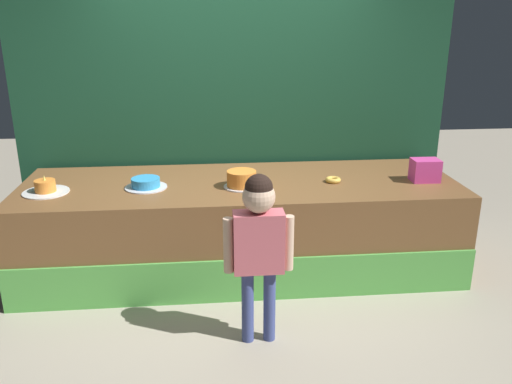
# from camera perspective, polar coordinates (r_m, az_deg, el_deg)

# --- Properties ---
(ground_plane) EXTENTS (12.00, 12.00, 0.00)m
(ground_plane) POSITION_cam_1_polar(r_m,az_deg,el_deg) (4.14, -1.04, -11.69)
(ground_plane) COLOR #ADA38E
(stage_platform) EXTENTS (3.61, 1.18, 0.78)m
(stage_platform) POSITION_cam_1_polar(r_m,az_deg,el_deg) (4.49, -1.66, -3.68)
(stage_platform) COLOR brown
(stage_platform) RESTS_ON ground_plane
(curtain_backdrop) EXTENTS (3.96, 0.08, 2.70)m
(curtain_backdrop) POSITION_cam_1_polar(r_m,az_deg,el_deg) (4.89, -2.33, 9.88)
(curtain_backdrop) COLOR #19472D
(curtain_backdrop) RESTS_ON ground_plane
(child_figure) EXTENTS (0.45, 0.21, 1.18)m
(child_figure) POSITION_cam_1_polar(r_m,az_deg,el_deg) (3.34, 0.30, -4.90)
(child_figure) COLOR #3F4C8C
(child_figure) RESTS_ON ground_plane
(pink_box) EXTENTS (0.23, 0.17, 0.19)m
(pink_box) POSITION_cam_1_polar(r_m,az_deg,el_deg) (4.57, 17.94, 2.27)
(pink_box) COLOR #E0419A
(pink_box) RESTS_ON stage_platform
(donut) EXTENTS (0.13, 0.13, 0.04)m
(donut) POSITION_cam_1_polar(r_m,az_deg,el_deg) (4.39, 8.40, 1.32)
(donut) COLOR #F2BF4C
(donut) RESTS_ON stage_platform
(cake_left) EXTENTS (0.35, 0.35, 0.14)m
(cake_left) POSITION_cam_1_polar(r_m,az_deg,el_deg) (4.39, -21.96, 0.41)
(cake_left) COLOR white
(cake_left) RESTS_ON stage_platform
(cake_center) EXTENTS (0.34, 0.34, 0.08)m
(cake_center) POSITION_cam_1_polar(r_m,az_deg,el_deg) (4.28, -11.92, 0.91)
(cake_center) COLOR silver
(cake_center) RESTS_ON stage_platform
(cake_right) EXTENTS (0.29, 0.29, 0.14)m
(cake_right) POSITION_cam_1_polar(r_m,az_deg,el_deg) (4.20, -1.58, 1.38)
(cake_right) COLOR silver
(cake_right) RESTS_ON stage_platform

